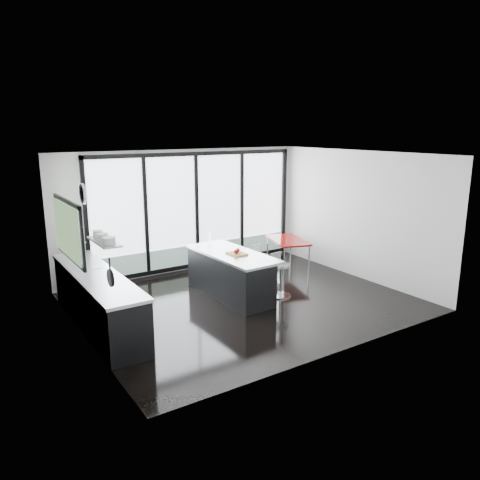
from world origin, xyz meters
TOP-DOWN VIEW (x-y plane):
  - floor at (0.00, 0.00)m, footprint 6.00×5.00m
  - ceiling at (0.00, 0.00)m, footprint 6.00×5.00m
  - wall_back at (0.27, 2.47)m, footprint 6.00×0.09m
  - wall_front at (0.00, -2.50)m, footprint 6.00×0.00m
  - wall_left at (-2.97, 0.27)m, footprint 0.26×5.00m
  - wall_right at (3.00, 0.00)m, footprint 0.00×5.00m
  - counter_cabinets at (-2.67, 0.40)m, footprint 0.69×3.24m
  - island at (-0.05, 0.43)m, footprint 0.97×2.18m
  - bar_stool_near at (0.78, -0.13)m, footprint 0.50×0.50m
  - bar_stool_far at (0.85, 0.68)m, footprint 0.46×0.46m
  - red_table at (2.17, 1.38)m, footprint 1.07×1.42m

SIDE VIEW (x-z plane):
  - floor at x=0.00m, z-range 0.00..0.00m
  - bar_stool_far at x=0.85m, z-range 0.00..0.65m
  - bar_stool_near at x=0.78m, z-range 0.00..0.67m
  - red_table at x=2.17m, z-range 0.00..0.67m
  - island at x=-0.05m, z-range -0.12..1.02m
  - counter_cabinets at x=-2.67m, z-range -0.22..1.14m
  - wall_back at x=0.27m, z-range -0.13..2.67m
  - wall_front at x=0.00m, z-range 0.00..2.80m
  - wall_right at x=3.00m, z-range 0.00..2.80m
  - wall_left at x=-2.97m, z-range 0.16..2.96m
  - ceiling at x=0.00m, z-range 2.80..2.80m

